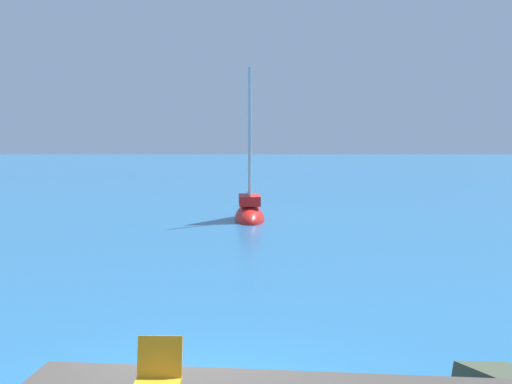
{
  "coord_description": "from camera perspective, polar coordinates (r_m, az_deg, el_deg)",
  "views": [
    {
      "loc": [
        0.81,
        -9.46,
        3.67
      ],
      "look_at": [
        0.94,
        14.23,
        1.43
      ],
      "focal_mm": 49.99,
      "sensor_mm": 36.0,
      "label": 1
    }
  ],
  "objects": [
    {
      "name": "sailboat_near",
      "position": [
        27.67,
        -0.53,
        -1.51
      ],
      "size": [
        1.29,
        3.5,
        6.42
      ],
      "rotation": [
        0.0,
        0.0,
        4.75
      ],
      "color": "red",
      "rests_on": "ground"
    },
    {
      "name": "beach_chair",
      "position": [
        7.82,
        -7.86,
        -14.22
      ],
      "size": [
        0.5,
        0.61,
        0.8
      ],
      "rotation": [
        0.0,
        0.0,
        4.68
      ],
      "color": "orange",
      "rests_on": "shore_ledge"
    }
  ]
}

